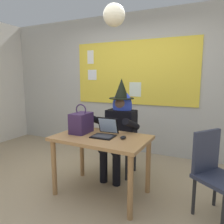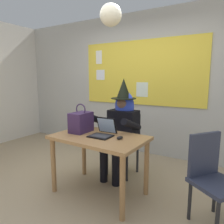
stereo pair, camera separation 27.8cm
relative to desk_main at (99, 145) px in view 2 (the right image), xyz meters
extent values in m
plane|color=tan|center=(-0.18, -0.12, -0.64)|extent=(24.00, 24.00, 0.00)
cube|color=#B2B2AD|center=(-0.18, 1.72, 0.69)|extent=(5.88, 0.10, 2.66)
cube|color=yellow|center=(-0.18, 1.66, 0.91)|extent=(2.40, 0.02, 1.20)
cube|color=white|center=(-1.11, 1.65, 1.24)|extent=(0.15, 0.01, 0.27)
cube|color=white|center=(-0.13, 1.65, 0.60)|extent=(0.23, 0.01, 0.27)
cube|color=white|center=(-1.07, 1.65, 0.88)|extent=(0.21, 0.01, 0.21)
sphere|color=#F2EACC|center=(0.17, 0.00, 1.49)|extent=(0.24, 0.24, 0.24)
cube|color=#A37547|center=(0.00, 0.00, 0.09)|extent=(1.17, 0.76, 0.04)
cylinder|color=#A37547|center=(-0.52, -0.27, -0.28)|extent=(0.06, 0.06, 0.71)
cylinder|color=#A37547|center=(0.50, -0.32, -0.28)|extent=(0.06, 0.06, 0.71)
cylinder|color=#A37547|center=(-0.50, 0.32, -0.28)|extent=(0.06, 0.06, 0.71)
cylinder|color=#A37547|center=(0.52, 0.27, -0.28)|extent=(0.06, 0.06, 0.71)
cube|color=black|center=(-0.01, 0.63, -0.19)|extent=(0.44, 0.44, 0.04)
cube|color=black|center=(0.00, 0.82, 0.05)|extent=(0.38, 0.05, 0.45)
cylinder|color=#262628|center=(0.16, 0.46, -0.43)|extent=(0.04, 0.04, 0.42)
cylinder|color=#262628|center=(-0.18, 0.47, -0.43)|extent=(0.04, 0.04, 0.42)
cylinder|color=#262628|center=(0.17, 0.80, -0.43)|extent=(0.04, 0.04, 0.42)
cylinder|color=#262628|center=(-0.17, 0.81, -0.43)|extent=(0.04, 0.04, 0.42)
cylinder|color=black|center=(0.08, 0.27, -0.41)|extent=(0.11, 0.11, 0.46)
cylinder|color=black|center=(-0.12, 0.28, -0.41)|extent=(0.11, 0.11, 0.46)
cylinder|color=black|center=(0.09, 0.44, -0.14)|extent=(0.16, 0.42, 0.15)
cylinder|color=black|center=(-0.11, 0.45, -0.14)|extent=(0.16, 0.42, 0.15)
cube|color=black|center=(-0.01, 0.65, 0.09)|extent=(0.43, 0.27, 0.52)
cylinder|color=black|center=(0.24, 0.42, 0.20)|extent=(0.10, 0.47, 0.24)
cylinder|color=black|center=(-0.26, 0.43, 0.20)|extent=(0.10, 0.47, 0.24)
sphere|color=brown|center=(-0.01, 0.65, 0.45)|extent=(0.20, 0.20, 0.20)
ellipsoid|color=blue|center=(-0.01, 0.68, 0.41)|extent=(0.31, 0.23, 0.44)
cylinder|color=black|center=(-0.01, 0.65, 0.52)|extent=(0.37, 0.37, 0.01)
cone|color=black|center=(-0.01, 0.65, 0.66)|extent=(0.21, 0.21, 0.29)
cube|color=black|center=(0.03, -0.01, 0.12)|extent=(0.27, 0.22, 0.01)
cube|color=#333338|center=(0.03, -0.01, 0.12)|extent=(0.23, 0.16, 0.00)
cube|color=black|center=(0.03, 0.13, 0.23)|extent=(0.27, 0.08, 0.21)
cube|color=#99B7E0|center=(0.03, 0.12, 0.22)|extent=(0.24, 0.07, 0.18)
ellipsoid|color=black|center=(0.28, 0.02, 0.13)|extent=(0.06, 0.11, 0.03)
cube|color=#38234C|center=(-0.32, 0.05, 0.24)|extent=(0.20, 0.30, 0.26)
torus|color=#38234C|center=(-0.32, 0.05, 0.41)|extent=(0.16, 0.02, 0.16)
cube|color=#2D3347|center=(1.32, 0.08, -0.20)|extent=(0.59, 0.59, 0.04)
cube|color=#2D3347|center=(1.17, 0.20, 0.04)|extent=(0.26, 0.32, 0.45)
cylinder|color=#262628|center=(1.35, -0.16, -0.43)|extent=(0.04, 0.04, 0.41)
cylinder|color=#262628|center=(1.29, 0.32, -0.43)|extent=(0.04, 0.04, 0.41)
cylinder|color=#262628|center=(1.08, 0.05, -0.43)|extent=(0.04, 0.04, 0.41)
camera|label=1|loc=(1.16, -2.18, 0.81)|focal=33.45mm
camera|label=2|loc=(1.40, -2.05, 0.81)|focal=33.45mm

